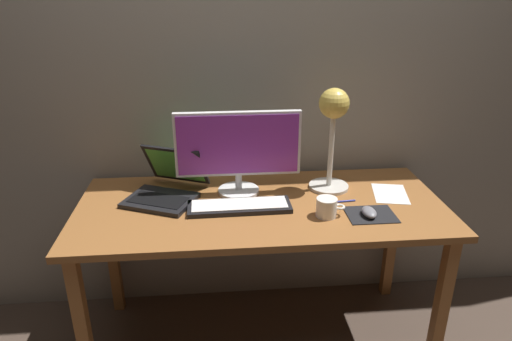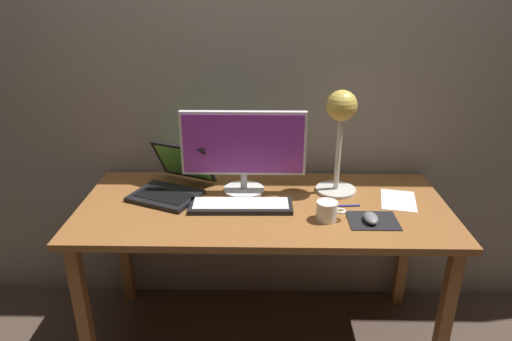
# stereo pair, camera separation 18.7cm
# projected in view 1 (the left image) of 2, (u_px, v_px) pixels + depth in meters

# --- Properties ---
(ground_plane) EXTENTS (4.80, 4.80, 0.00)m
(ground_plane) POSITION_uv_depth(u_px,v_px,m) (261.00, 336.00, 2.28)
(ground_plane) COLOR #47382D
(ground_plane) RESTS_ON ground
(back_wall) EXTENTS (4.80, 0.06, 2.60)m
(back_wall) POSITION_uv_depth(u_px,v_px,m) (253.00, 59.00, 2.15)
(back_wall) COLOR gray
(back_wall) RESTS_ON ground
(desk) EXTENTS (1.60, 0.70, 0.74)m
(desk) POSITION_uv_depth(u_px,v_px,m) (261.00, 220.00, 2.02)
(desk) COLOR #935B2D
(desk) RESTS_ON ground
(monitor) EXTENTS (0.56, 0.19, 0.38)m
(monitor) POSITION_uv_depth(u_px,v_px,m) (238.00, 149.00, 2.02)
(monitor) COLOR silver
(monitor) RESTS_ON desk
(keyboard_main) EXTENTS (0.44, 0.15, 0.03)m
(keyboard_main) POSITION_uv_depth(u_px,v_px,m) (239.00, 206.00, 1.95)
(keyboard_main) COLOR black
(keyboard_main) RESTS_ON desk
(laptop) EXTENTS (0.40, 0.42, 0.22)m
(laptop) POSITION_uv_depth(u_px,v_px,m) (168.00, 183.00, 2.05)
(laptop) COLOR black
(laptop) RESTS_ON desk
(desk_lamp) EXTENTS (0.18, 0.18, 0.47)m
(desk_lamp) POSITION_uv_depth(u_px,v_px,m) (333.00, 120.00, 2.02)
(desk_lamp) COLOR beige
(desk_lamp) RESTS_ON desk
(mousepad) EXTENTS (0.20, 0.16, 0.00)m
(mousepad) POSITION_uv_depth(u_px,v_px,m) (371.00, 215.00, 1.90)
(mousepad) COLOR black
(mousepad) RESTS_ON desk
(mouse) EXTENTS (0.06, 0.10, 0.03)m
(mouse) POSITION_uv_depth(u_px,v_px,m) (369.00, 212.00, 1.88)
(mouse) COLOR slate
(mouse) RESTS_ON mousepad
(coffee_mug) EXTENTS (0.12, 0.09, 0.08)m
(coffee_mug) POSITION_uv_depth(u_px,v_px,m) (327.00, 207.00, 1.88)
(coffee_mug) COLOR white
(coffee_mug) RESTS_ON desk
(paper_sheet_near_mouse) EXTENTS (0.19, 0.24, 0.00)m
(paper_sheet_near_mouse) POSITION_uv_depth(u_px,v_px,m) (390.00, 194.00, 2.09)
(paper_sheet_near_mouse) COLOR white
(paper_sheet_near_mouse) RESTS_ON desk
(pen) EXTENTS (0.14, 0.02, 0.01)m
(pen) POSITION_uv_depth(u_px,v_px,m) (340.00, 202.00, 2.01)
(pen) COLOR #2633A5
(pen) RESTS_ON desk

